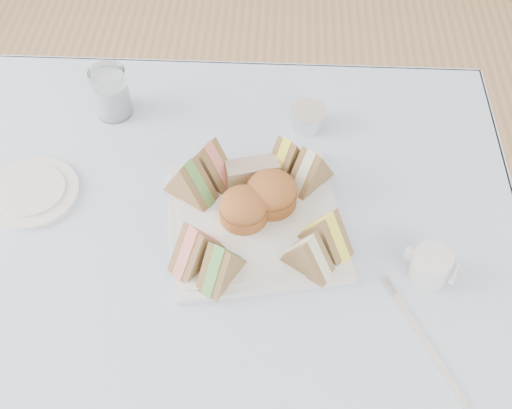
{
  "coord_description": "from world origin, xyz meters",
  "views": [
    {
      "loc": [
        0.1,
        -0.55,
        1.6
      ],
      "look_at": [
        0.07,
        0.09,
        0.8
      ],
      "focal_mm": 45.0,
      "sensor_mm": 36.0,
      "label": 1
    }
  ],
  "objects_px": {
    "table": "(222,369)",
    "creamer_jug": "(431,266)",
    "water_glass": "(111,92)",
    "serving_plate": "(256,221)"
  },
  "relations": [
    {
      "from": "creamer_jug",
      "to": "table",
      "type": "bearing_deg",
      "value": -155.97
    },
    {
      "from": "water_glass",
      "to": "creamer_jug",
      "type": "bearing_deg",
      "value": -31.86
    },
    {
      "from": "serving_plate",
      "to": "water_glass",
      "type": "relative_size",
      "value": 2.79
    },
    {
      "from": "table",
      "to": "water_glass",
      "type": "bearing_deg",
      "value": 122.03
    },
    {
      "from": "serving_plate",
      "to": "water_glass",
      "type": "bearing_deg",
      "value": 127.6
    },
    {
      "from": "table",
      "to": "serving_plate",
      "type": "relative_size",
      "value": 3.23
    },
    {
      "from": "water_glass",
      "to": "table",
      "type": "bearing_deg",
      "value": -57.97
    },
    {
      "from": "serving_plate",
      "to": "water_glass",
      "type": "height_order",
      "value": "water_glass"
    },
    {
      "from": "table",
      "to": "creamer_jug",
      "type": "xyz_separation_m",
      "value": [
        0.34,
        0.0,
        0.4
      ]
    },
    {
      "from": "table",
      "to": "water_glass",
      "type": "distance_m",
      "value": 0.59
    }
  ]
}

